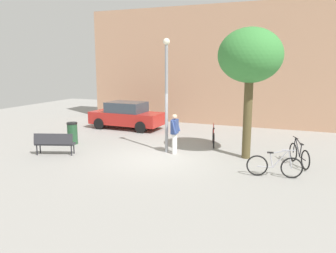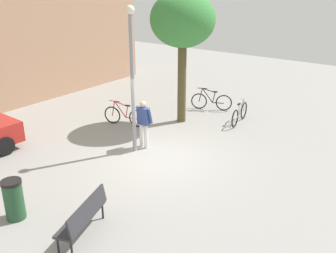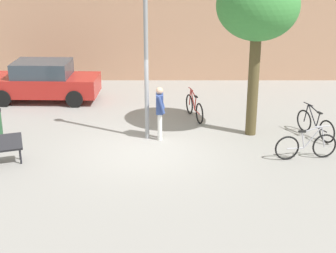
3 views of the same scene
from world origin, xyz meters
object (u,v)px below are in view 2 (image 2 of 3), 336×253
Objects in this scene: lamppost at (132,70)px; person_by_lamppost at (144,121)px; bicycle_red at (124,116)px; trash_bin at (14,199)px; park_bench at (84,215)px; bicycle_silver at (240,114)px; bicycle_black at (211,101)px; plaza_tree at (183,21)px.

person_by_lamppost is at bearing -10.94° from lamppost.
bicycle_red is 1.71× the size of trash_bin.
park_bench is (-4.12, -2.14, -2.22)m from lamppost.
bicycle_silver is 1.90m from bicycle_black.
bicycle_red is at bearing 19.22° from trash_bin.
person_by_lamppost reaches higher than bicycle_red.
plaza_tree is 2.89× the size of bicycle_red.
park_bench is 0.95× the size of bicycle_red.
bicycle_black is (9.38, 2.28, -0.16)m from park_bench.
plaza_tree is (2.89, 0.44, 3.00)m from person_by_lamppost.
bicycle_silver is 1.02× the size of bicycle_red.
person_by_lamppost is 2.37m from bicycle_red.
person_by_lamppost is at bearing -120.28° from bicycle_red.
plaza_tree is at bearing 4.49° from trash_bin.
park_bench is at bearing -161.33° from plaza_tree.
trash_bin reaches higher than bicycle_silver.
plaza_tree reaches higher than lamppost.
person_by_lamppost is 0.33× the size of plaza_tree.
lamppost reaches higher than park_bench.
bicycle_red is (5.68, 4.05, -0.16)m from park_bench.
bicycle_black is (4.86, 0.22, -0.58)m from person_by_lamppost.
park_bench is 8.53m from plaza_tree.
lamppost is at bearing 169.06° from person_by_lamppost.
park_bench is at bearing -73.89° from trash_bin.
bicycle_silver is (8.65, 0.52, -0.16)m from park_bench.
plaza_tree is (7.40, 2.50, 3.42)m from park_bench.
bicycle_black is 1.64× the size of trash_bin.
park_bench is at bearing -176.57° from bicycle_silver.
plaza_tree is (3.28, 0.37, 1.20)m from lamppost.
trash_bin is at bearing -176.82° from lamppost.
person_by_lamppost is at bearing -171.30° from plaza_tree.
bicycle_silver is 1.07× the size of bicycle_black.
lamppost is at bearing -178.48° from bicycle_black.
park_bench is at bearing -152.58° from lamppost.
bicycle_silver is (1.24, -1.98, -3.58)m from plaza_tree.
plaza_tree reaches higher than person_by_lamppost.
lamppost is 5.37m from bicycle_silver.
person_by_lamppost is 1.00× the size of park_bench.
bicycle_silver is at bearing -19.66° from lamppost.
lamppost is 3.52m from plaza_tree.
person_by_lamppost reaches higher than bicycle_silver.
lamppost is 2.63× the size of bicycle_silver.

